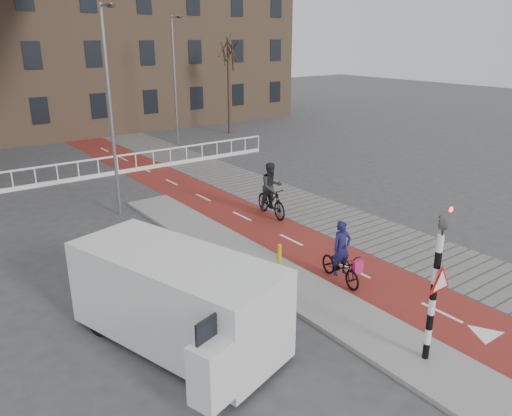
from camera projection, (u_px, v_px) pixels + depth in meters
ground at (372, 315)px, 12.75m from camera, size 120.00×120.00×0.00m
bike_lane at (215, 203)px, 21.20m from camera, size 2.50×60.00×0.01m
sidewalk at (267, 192)px, 22.77m from camera, size 3.00×60.00×0.01m
curb_island at (258, 265)px, 15.38m from camera, size 1.80×16.00×0.12m
traffic_signal at (436, 281)px, 10.23m from camera, size 0.80×0.80×3.68m
bollard at (279, 259)px, 14.56m from camera, size 0.12×0.12×0.91m
cyclist_near at (341, 262)px, 14.26m from camera, size 0.90×1.84×1.85m
cyclist_far at (271, 194)px, 19.43m from camera, size 1.01×2.08×2.15m
van at (176, 298)px, 11.24m from camera, size 3.44×5.48×2.20m
railing at (13, 185)px, 22.79m from camera, size 28.00×0.10×0.99m
tree_right at (229, 87)px, 35.39m from camera, size 0.21×0.21×6.58m
streetlight_near at (111, 116)px, 18.65m from camera, size 0.12×0.12×7.85m
streetlight_right at (175, 82)px, 31.56m from camera, size 0.12×0.12×7.93m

